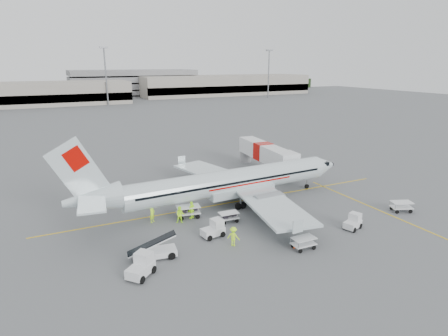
{
  "coord_description": "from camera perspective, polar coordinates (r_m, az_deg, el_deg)",
  "views": [
    {
      "loc": [
        -19.22,
        -37.53,
        16.13
      ],
      "look_at": [
        0.0,
        2.0,
        3.8
      ],
      "focal_mm": 30.0,
      "sensor_mm": 36.0,
      "label": 1
    }
  ],
  "objects": [
    {
      "name": "treeline",
      "position": [
        213.8,
        -21.13,
        11.13
      ],
      "size": [
        300.0,
        3.0,
        6.0
      ],
      "primitive_type": null,
      "color": "black",
      "rests_on": "ground"
    },
    {
      "name": "cone_nose",
      "position": [
        55.88,
        12.87,
        -1.15
      ],
      "size": [
        0.42,
        0.42,
        0.68
      ],
      "primitive_type": "cone",
      "color": "#DF4314",
      "rests_on": "ground"
    },
    {
      "name": "cone_stbd",
      "position": [
        35.2,
        10.65,
        -11.34
      ],
      "size": [
        0.37,
        0.37,
        0.61
      ],
      "primitive_type": "cone",
      "color": "#DF4314",
      "rests_on": "ground"
    },
    {
      "name": "stripe_lead",
      "position": [
        45.14,
        1.11,
        -5.26
      ],
      "size": [
        44.0,
        0.2,
        0.01
      ],
      "primitive_type": "cube",
      "color": "yellow",
      "rests_on": "ground"
    },
    {
      "name": "ground",
      "position": [
        45.14,
        1.11,
        -5.27
      ],
      "size": [
        360.0,
        360.0,
        0.0
      ],
      "primitive_type": "plane",
      "color": "#56595B"
    },
    {
      "name": "crew_a",
      "position": [
        40.15,
        -10.89,
        -6.84
      ],
      "size": [
        0.82,
        0.81,
        1.91
      ],
      "primitive_type": "imported",
      "rotation": [
        0.0,
        0.0,
        0.74
      ],
      "color": "#BDFF20",
      "rests_on": "ground"
    },
    {
      "name": "cart_empty_b",
      "position": [
        46.75,
        25.42,
        -5.34
      ],
      "size": [
        2.58,
        2.05,
        1.17
      ],
      "primitive_type": null,
      "rotation": [
        0.0,
        0.0,
        -0.37
      ],
      "color": "silver",
      "rests_on": "ground"
    },
    {
      "name": "jet_bridge",
      "position": [
        57.81,
        6.0,
        1.64
      ],
      "size": [
        4.25,
        16.92,
        4.4
      ],
      "primitive_type": null,
      "rotation": [
        0.0,
        0.0,
        -0.07
      ],
      "color": "silver",
      "rests_on": "ground"
    },
    {
      "name": "tug_fore",
      "position": [
        40.16,
        19.02,
        -7.72
      ],
      "size": [
        2.27,
        1.76,
        1.55
      ],
      "primitive_type": null,
      "rotation": [
        0.0,
        0.0,
        0.35
      ],
      "color": "silver",
      "rests_on": "ground"
    },
    {
      "name": "belt_loader",
      "position": [
        33.0,
        -10.61,
        -11.24
      ],
      "size": [
        5.17,
        2.53,
        2.68
      ],
      "primitive_type": null,
      "rotation": [
        0.0,
        0.0,
        -0.14
      ],
      "color": "silver",
      "rests_on": "ground"
    },
    {
      "name": "mast_center",
      "position": [
        157.49,
        -17.54,
        13.1
      ],
      "size": [
        3.2,
        1.2,
        22.0
      ],
      "primitive_type": null,
      "color": "slate",
      "rests_on": "ground"
    },
    {
      "name": "terminal_east",
      "position": [
        203.47,
        0.13,
        12.53
      ],
      "size": [
        90.0,
        26.0,
        10.0
      ],
      "primitive_type": null,
      "color": "gray",
      "rests_on": "ground"
    },
    {
      "name": "parking_garage",
      "position": [
        202.62,
        -13.63,
        12.66
      ],
      "size": [
        62.0,
        24.0,
        14.0
      ],
      "primitive_type": null,
      "color": "slate",
      "rests_on": "ground"
    },
    {
      "name": "cart_loaded_b",
      "position": [
        39.64,
        0.71,
        -7.5
      ],
      "size": [
        2.12,
        1.34,
        1.07
      ],
      "primitive_type": null,
      "rotation": [
        0.0,
        0.0,
        -0.06
      ],
      "color": "silver",
      "rests_on": "ground"
    },
    {
      "name": "crew_b",
      "position": [
        39.53,
        -6.69,
        -7.09
      ],
      "size": [
        1.08,
        0.98,
        1.82
      ],
      "primitive_type": "imported",
      "rotation": [
        0.0,
        0.0,
        -0.4
      ],
      "color": "#BDFF20",
      "rests_on": "ground"
    },
    {
      "name": "cart_empty_a",
      "position": [
        34.99,
        12.04,
        -11.14
      ],
      "size": [
        2.14,
        1.28,
        1.11
      ],
      "primitive_type": null,
      "rotation": [
        0.0,
        0.0,
        -0.01
      ],
      "color": "silver",
      "rests_on": "ground"
    },
    {
      "name": "mast_east",
      "position": [
        184.55,
        6.81,
        13.97
      ],
      "size": [
        3.2,
        1.2,
        22.0
      ],
      "primitive_type": null,
      "color": "slate",
      "rests_on": "ground"
    },
    {
      "name": "cart_loaded_a",
      "position": [
        40.87,
        -5.47,
        -6.65
      ],
      "size": [
        2.72,
        1.86,
        1.31
      ],
      "primitive_type": null,
      "rotation": [
        0.0,
        0.0,
        -0.16
      ],
      "color": "silver",
      "rests_on": "ground"
    },
    {
      "name": "tug_mid",
      "position": [
        36.36,
        -1.73,
        -9.2
      ],
      "size": [
        2.35,
        1.57,
        1.69
      ],
      "primitive_type": null,
      "rotation": [
        0.0,
        0.0,
        0.15
      ],
      "color": "silver",
      "rests_on": "ground"
    },
    {
      "name": "stripe_cross",
      "position": [
        47.28,
        21.12,
        -5.38
      ],
      "size": [
        0.2,
        20.0,
        0.01
      ],
      "primitive_type": "cube",
      "color": "yellow",
      "rests_on": "ground"
    },
    {
      "name": "crew_c",
      "position": [
        34.63,
        1.45,
        -10.38
      ],
      "size": [
        1.31,
        1.34,
        1.84
      ],
      "primitive_type": "imported",
      "rotation": [
        0.0,
        0.0,
        2.3
      ],
      "color": "#BDFF20",
      "rests_on": "ground"
    },
    {
      "name": "crew_d",
      "position": [
        40.52,
        -4.92,
        -6.37
      ],
      "size": [
        1.2,
        1.02,
        1.93
      ],
      "primitive_type": "imported",
      "rotation": [
        0.0,
        0.0,
        3.73
      ],
      "color": "#BDFF20",
      "rests_on": "ground"
    },
    {
      "name": "aircraft",
      "position": [
        43.37,
        1.22,
        0.41
      ],
      "size": [
        35.48,
        28.45,
        9.43
      ],
      "primitive_type": null,
      "rotation": [
        0.0,
        0.0,
        0.05
      ],
      "color": "silver",
      "rests_on": "ground"
    },
    {
      "name": "cone_port",
      "position": [
        55.3,
        2.35,
        -0.94
      ],
      "size": [
        0.41,
        0.41,
        0.66
      ],
      "primitive_type": "cone",
      "color": "#DF4314",
      "rests_on": "ground"
    },
    {
      "name": "tug_aft",
      "position": [
        30.81,
        -12.64,
        -14.35
      ],
      "size": [
        2.66,
        2.58,
        1.82
      ],
      "primitive_type": null,
      "rotation": [
        0.0,
        0.0,
        0.73
      ],
      "color": "silver",
      "rests_on": "ground"
    }
  ]
}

